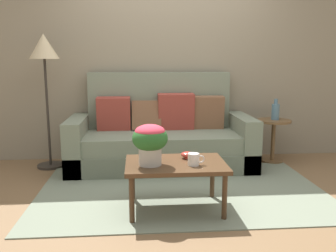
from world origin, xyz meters
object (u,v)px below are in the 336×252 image
coffee_table (176,168)px  table_vase (275,111)px  couch (161,138)px  side_table (273,133)px  snack_bowl (187,155)px  coffee_mug (194,159)px  potted_plant (150,140)px  floor_lamp (44,58)px

coffee_table → table_vase: table_vase is taller
couch → side_table: (1.43, 0.04, 0.03)m
coffee_table → snack_bowl: 0.19m
coffee_mug → table_vase: size_ratio=0.54×
coffee_table → potted_plant: (-0.22, -0.05, 0.26)m
coffee_table → table_vase: bearing=45.0°
table_vase → floor_lamp: bearing=-180.0°
couch → floor_lamp: size_ratio=1.38×
couch → coffee_mug: size_ratio=15.51×
side_table → table_vase: table_vase is taller
coffee_table → side_table: side_table is taller
couch → table_vase: size_ratio=8.30×
floor_lamp → coffee_table: bearing=-45.4°
coffee_table → coffee_mug: size_ratio=6.04×
table_vase → potted_plant: bearing=-138.0°
side_table → potted_plant: bearing=-137.9°
couch → coffee_table: size_ratio=2.57×
coffee_table → table_vase: size_ratio=3.23×
couch → potted_plant: size_ratio=6.38×
floor_lamp → table_vase: size_ratio=6.03×
side_table → potted_plant: (-1.61, -1.45, 0.26)m
coffee_mug → snack_bowl: 0.22m
couch → floor_lamp: (-1.35, 0.04, 0.96)m
coffee_table → couch: bearing=91.5°
snack_bowl → potted_plant: bearing=-152.4°
floor_lamp → side_table: bearing=-0.1°
side_table → coffee_mug: bearing=-129.9°
side_table → potted_plant: potted_plant is taller
couch → side_table: 1.43m
coffee_table → snack_bowl: (0.12, 0.12, 0.08)m
couch → potted_plant: (-0.18, -1.41, 0.29)m
coffee_mug → floor_lamp: bearing=135.6°
potted_plant → coffee_mug: (0.36, -0.04, -0.16)m
potted_plant → table_vase: 2.18m
table_vase → coffee_table: bearing=-135.0°
snack_bowl → table_vase: size_ratio=0.43×
coffee_mug → table_vase: (1.26, 1.50, 0.18)m
coffee_table → snack_bowl: bearing=46.0°
side_table → couch: bearing=-178.5°
side_table → table_vase: bearing=27.0°
snack_bowl → couch: bearing=97.0°
potted_plant → coffee_mug: size_ratio=2.43×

